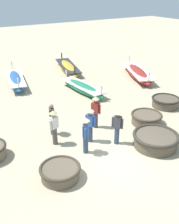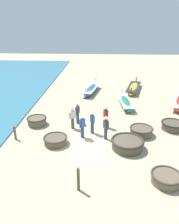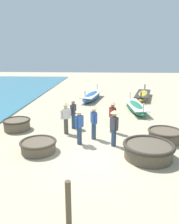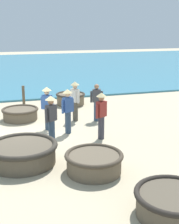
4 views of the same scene
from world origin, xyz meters
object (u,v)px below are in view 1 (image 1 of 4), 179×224
(coracle_weathered, at_px, (146,118))
(long_boat_red_hull, at_px, (82,88))
(coracle_upturned, at_px, (156,140))
(fisherman_standing_left, at_px, (86,133))
(coracle_far_left, at_px, (166,102))
(fisherman_with_hat, at_px, (52,119))
(fisherman_by_coracle, at_px, (90,123))
(fisherman_hauling, at_px, (96,110))
(fisherman_standing_right, at_px, (117,125))
(fisherman_crouching, at_px, (54,125))
(coracle_nearest, at_px, (60,172))
(long_boat_white_hull, at_px, (138,73))
(long_boat_blue_hull, at_px, (68,67))
(long_boat_ochre_hull, at_px, (16,80))

(coracle_weathered, xyz_separation_m, long_boat_red_hull, (-0.58, 5.55, 0.00))
(coracle_upturned, distance_m, fisherman_standing_left, 3.18)
(coracle_far_left, bearing_deg, fisherman_with_hat, 175.43)
(fisherman_by_coracle, distance_m, fisherman_hauling, 1.35)
(fisherman_standing_right, bearing_deg, fisherman_crouching, 149.33)
(coracle_nearest, bearing_deg, fisherman_crouching, 69.76)
(coracle_nearest, relative_size, long_boat_red_hull, 0.35)
(coracle_far_left, relative_size, fisherman_hauling, 0.99)
(coracle_far_left, xyz_separation_m, fisherman_hauling, (-4.85, 0.05, 0.65))
(long_boat_white_hull, relative_size, fisherman_standing_right, 3.16)
(fisherman_by_coracle, height_order, fisherman_standing_right, same)
(fisherman_standing_right, relative_size, fisherman_standing_left, 1.00)
(coracle_weathered, xyz_separation_m, coracle_upturned, (-1.13, -1.81, 0.04))
(long_boat_blue_hull, bearing_deg, coracle_far_left, -80.01)
(fisherman_standing_left, bearing_deg, coracle_far_left, 13.90)
(long_boat_ochre_hull, xyz_separation_m, fisherman_by_coracle, (0.57, -9.26, 0.62))
(fisherman_standing_left, bearing_deg, long_boat_white_hull, 37.48)
(fisherman_crouching, bearing_deg, coracle_far_left, 2.28)
(long_boat_ochre_hull, bearing_deg, coracle_weathered, -67.03)
(fisherman_crouching, distance_m, fisherman_hauling, 2.41)
(long_boat_white_hull, relative_size, fisherman_by_coracle, 3.16)
(coracle_nearest, bearing_deg, coracle_weathered, 15.13)
(coracle_weathered, bearing_deg, coracle_upturned, -121.93)
(fisherman_crouching, bearing_deg, fisherman_by_coracle, -23.79)
(coracle_nearest, height_order, long_boat_white_hull, long_boat_white_hull)
(coracle_upturned, xyz_separation_m, long_boat_red_hull, (0.55, 7.36, -0.04))
(long_boat_ochre_hull, relative_size, fisherman_crouching, 2.89)
(long_boat_blue_hull, xyz_separation_m, fisherman_hauling, (-3.21, -9.27, 0.66))
(coracle_upturned, xyz_separation_m, fisherman_with_hat, (-3.43, 3.34, 0.50))
(fisherman_crouching, height_order, fisherman_by_coracle, same)
(coracle_weathered, height_order, coracle_upturned, coracle_upturned)
(fisherman_hauling, bearing_deg, long_boat_blue_hull, 70.88)
(fisherman_crouching, bearing_deg, fisherman_standing_right, -30.67)
(fisherman_with_hat, bearing_deg, coracle_nearest, -109.63)
(fisherman_with_hat, bearing_deg, coracle_weathered, -18.60)
(coracle_weathered, height_order, long_boat_ochre_hull, long_boat_ochre_hull)
(long_boat_ochre_hull, relative_size, fisherman_with_hat, 3.07)
(coracle_far_left, relative_size, long_boat_ochre_hull, 0.34)
(coracle_upturned, distance_m, fisherman_with_hat, 4.82)
(coracle_weathered, xyz_separation_m, fisherman_by_coracle, (-3.38, 0.04, 0.66))
(coracle_upturned, relative_size, fisherman_standing_left, 1.22)
(fisherman_hauling, bearing_deg, coracle_far_left, -0.63)
(fisherman_crouching, relative_size, fisherman_with_hat, 1.06)
(coracle_nearest, relative_size, coracle_upturned, 0.76)
(long_boat_white_hull, bearing_deg, coracle_upturned, -126.30)
(fisherman_crouching, distance_m, fisherman_with_hat, 0.90)
(long_boat_white_hull, bearing_deg, fisherman_standing_left, -142.52)
(fisherman_crouching, xyz_separation_m, fisherman_with_hat, (0.28, 0.85, -0.12))
(coracle_nearest, relative_size, long_boat_white_hull, 0.29)
(coracle_upturned, bearing_deg, fisherman_by_coracle, 140.46)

